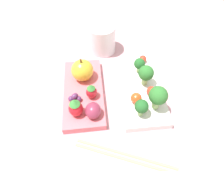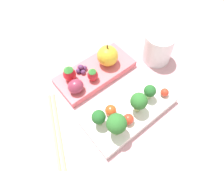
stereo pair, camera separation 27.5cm
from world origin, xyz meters
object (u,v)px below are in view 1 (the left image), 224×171
(grape_cluster, at_px, (75,98))
(broccoli_floret_2, at_px, (158,96))
(cherry_tomato_1, at_px, (136,98))
(cherry_tomato_2, at_px, (143,59))
(drinking_cup, at_px, (102,39))
(bento_box_fruit, at_px, (84,91))
(strawberry_0, at_px, (91,92))
(plum, at_px, (93,110))
(broccoli_floret_3, at_px, (139,64))
(cherry_tomato_0, at_px, (152,91))
(bento_box_savoury, at_px, (140,90))
(chopsticks_pair, at_px, (125,156))
(broccoli_floret_0, at_px, (146,74))
(broccoli_floret_1, at_px, (141,107))
(apple, at_px, (82,70))

(grape_cluster, bearing_deg, broccoli_floret_2, 86.68)
(cherry_tomato_1, relative_size, cherry_tomato_2, 1.28)
(drinking_cup, bearing_deg, bento_box_fruit, -12.21)
(strawberry_0, relative_size, plum, 1.06)
(broccoli_floret_2, height_order, broccoli_floret_3, broccoli_floret_2)
(cherry_tomato_1, height_order, strawberry_0, strawberry_0)
(broccoli_floret_2, xyz_separation_m, cherry_tomato_2, (-0.15, -0.02, -0.03))
(grape_cluster, relative_size, drinking_cup, 0.38)
(cherry_tomato_0, height_order, plum, plum)
(drinking_cup, bearing_deg, cherry_tomato_1, 24.01)
(bento_box_fruit, distance_m, broccoli_floret_3, 0.16)
(bento_box_savoury, height_order, cherry_tomato_1, cherry_tomato_1)
(bento_box_savoury, bearing_deg, cherry_tomato_2, 173.28)
(broccoli_floret_3, relative_size, drinking_cup, 0.52)
(broccoli_floret_2, height_order, drinking_cup, same)
(strawberry_0, bearing_deg, chopsticks_pair, 30.28)
(cherry_tomato_0, xyz_separation_m, grape_cluster, (0.02, -0.18, -0.00))
(cherry_tomato_2, height_order, plum, plum)
(strawberry_0, bearing_deg, bento_box_savoury, 105.35)
(bento_box_savoury, bearing_deg, broccoli_floret_2, 28.46)
(bento_box_fruit, xyz_separation_m, cherry_tomato_2, (-0.10, 0.15, 0.02))
(strawberry_0, bearing_deg, cherry_tomato_1, 84.04)
(cherry_tomato_2, bearing_deg, plum, -34.75)
(bento_box_savoury, distance_m, bento_box_fruit, 0.14)
(plum, bearing_deg, broccoli_floret_0, 128.54)
(grape_cluster, bearing_deg, cherry_tomato_2, 129.23)
(drinking_cup, bearing_deg, strawberry_0, -3.91)
(drinking_cup, bearing_deg, broccoli_floret_3, 43.72)
(broccoli_floret_1, xyz_separation_m, drinking_cup, (-0.23, -0.10, -0.01))
(broccoli_floret_3, bearing_deg, drinking_cup, -136.28)
(broccoli_floret_2, bearing_deg, broccoli_floret_3, -163.40)
(cherry_tomato_2, height_order, strawberry_0, strawberry_0)
(broccoli_floret_2, xyz_separation_m, drinking_cup, (-0.21, -0.13, -0.02))
(bento_box_fruit, bearing_deg, broccoli_floret_2, 75.04)
(drinking_cup, bearing_deg, chopsticks_pair, 11.34)
(bento_box_fruit, height_order, broccoli_floret_1, broccoli_floret_1)
(broccoli_floret_1, bearing_deg, cherry_tomato_0, 152.43)
(cherry_tomato_1, bearing_deg, broccoli_floret_2, 73.59)
(broccoli_floret_1, relative_size, broccoli_floret_3, 1.07)
(broccoli_floret_0, relative_size, drinking_cup, 0.69)
(apple, bearing_deg, broccoli_floret_3, 100.54)
(bento_box_savoury, relative_size, apple, 3.57)
(broccoli_floret_2, xyz_separation_m, plum, (0.03, -0.14, -0.02))
(cherry_tomato_1, distance_m, plum, 0.10)
(strawberry_0, relative_size, chopsticks_pair, 0.19)
(broccoli_floret_0, bearing_deg, plum, -51.46)
(cherry_tomato_2, bearing_deg, cherry_tomato_0, 6.67)
(bento_box_savoury, height_order, drinking_cup, drinking_cup)
(drinking_cup, xyz_separation_m, chopsticks_pair, (0.32, 0.06, -0.04))
(plum, bearing_deg, broccoli_floret_3, 141.79)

